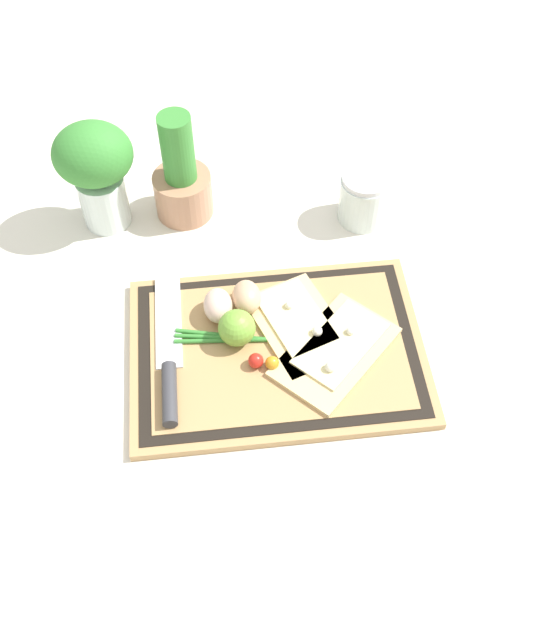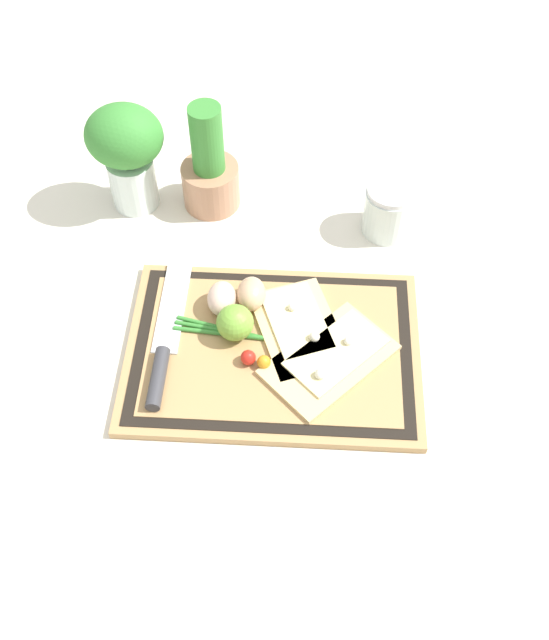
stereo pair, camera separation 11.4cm
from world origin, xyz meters
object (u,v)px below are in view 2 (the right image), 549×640
at_px(egg_brown, 251,294).
at_px(herb_pot, 210,172).
at_px(egg_pink, 222,298).
at_px(pizza_slice_far, 299,326).
at_px(knife, 163,355).
at_px(lime, 235,323).
at_px(cherry_tomato_red, 248,358).
at_px(sauce_jar, 388,212).
at_px(cherry_tomato_yellow, 264,362).
at_px(herb_glass, 127,150).
at_px(pizza_slice_near, 331,358).

distance_m(egg_brown, herb_pot, 0.26).
bearing_deg(egg_pink, pizza_slice_far, -16.10).
height_order(pizza_slice_far, knife, pizza_slice_far).
distance_m(lime, cherry_tomato_red, 0.06).
xyz_separation_m(egg_pink, sauce_jar, (0.26, 0.20, 0.00)).
relative_size(cherry_tomato_red, cherry_tomato_yellow, 1.11).
bearing_deg(cherry_tomato_red, cherry_tomato_yellow, -14.34).
relative_size(cherry_tomato_yellow, herb_glass, 0.10).
relative_size(egg_pink, herb_pot, 0.29).
bearing_deg(lime, pizza_slice_near, -15.62).
relative_size(cherry_tomato_red, sauce_jar, 0.24).
height_order(cherry_tomato_red, herb_pot, herb_pot).
xyz_separation_m(cherry_tomato_red, cherry_tomato_yellow, (0.02, -0.01, -0.00)).
height_order(knife, herb_pot, herb_pot).
height_order(lime, cherry_tomato_red, lime).
xyz_separation_m(pizza_slice_far, egg_pink, (-0.12, 0.03, 0.02)).
bearing_deg(cherry_tomato_red, egg_pink, 115.72).
distance_m(pizza_slice_far, herb_glass, 0.42).
bearing_deg(lime, egg_pink, 116.70).
xyz_separation_m(cherry_tomato_red, herb_pot, (-0.09, 0.35, 0.04)).
distance_m(pizza_slice_near, lime, 0.15).
distance_m(egg_pink, sauce_jar, 0.33).
bearing_deg(pizza_slice_far, cherry_tomato_yellow, -124.42).
height_order(pizza_slice_near, herb_glass, herb_glass).
xyz_separation_m(knife, cherry_tomato_yellow, (0.15, -0.01, 0.00)).
bearing_deg(lime, herb_pot, 102.75).
height_order(pizza_slice_near, cherry_tomato_red, same).
distance_m(egg_pink, herb_pot, 0.26).
xyz_separation_m(egg_brown, herb_glass, (-0.22, 0.23, 0.08)).
distance_m(pizza_slice_near, egg_brown, 0.16).
height_order(pizza_slice_far, herb_pot, herb_pot).
bearing_deg(herb_glass, cherry_tomato_red, -56.67).
xyz_separation_m(cherry_tomato_red, herb_glass, (-0.23, 0.34, 0.09)).
relative_size(knife, herb_glass, 1.38).
xyz_separation_m(egg_brown, sauce_jar, (0.22, 0.19, 0.00)).
bearing_deg(cherry_tomato_yellow, pizza_slice_near, 9.09).
xyz_separation_m(egg_pink, cherry_tomato_red, (0.05, -0.10, -0.01)).
distance_m(pizza_slice_far, egg_pink, 0.13).
distance_m(cherry_tomato_red, cherry_tomato_yellow, 0.02).
bearing_deg(herb_pot, lime, -77.25).
relative_size(lime, sauce_jar, 0.61).
bearing_deg(egg_pink, herb_glass, 126.13).
distance_m(pizza_slice_far, knife, 0.21).
relative_size(sauce_jar, herb_glass, 0.47).
height_order(knife, egg_brown, egg_brown).
distance_m(cherry_tomato_yellow, herb_glass, 0.44).
bearing_deg(herb_pot, pizza_slice_near, -57.96).
bearing_deg(pizza_slice_far, herb_pot, 119.83).
bearing_deg(pizza_slice_near, knife, -177.65).
bearing_deg(cherry_tomato_yellow, cherry_tomato_red, 165.66).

